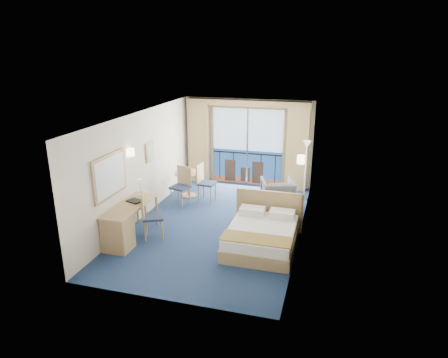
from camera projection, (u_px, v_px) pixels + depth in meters
floor at (218, 224)px, 9.90m from camera, size 6.50×6.50×0.00m
room_walls at (218, 155)px, 9.34m from camera, size 4.04×6.54×2.72m
balcony_door at (247, 149)px, 12.48m from camera, size 2.36×0.03×2.52m
curtain_left at (199, 143)px, 12.70m from camera, size 0.65×0.22×2.55m
curtain_right at (297, 149)px, 11.90m from camera, size 0.65×0.22×2.55m
pelmet at (247, 103)px, 11.92m from camera, size 3.80×0.25×0.18m
mirror at (110, 176)px, 8.55m from camera, size 0.05×1.25×0.95m
wall_print at (150, 152)px, 10.32m from camera, size 0.04×0.42×0.52m
sconce_left at (131, 152)px, 9.27m from camera, size 0.18×0.18×0.18m
sconce_right at (301, 159)px, 8.68m from camera, size 0.18×0.18×0.18m
bed at (262, 235)px, 8.70m from camera, size 1.58×1.88×0.99m
nightstand at (293, 215)px, 9.80m from camera, size 0.39×0.37×0.51m
phone at (294, 203)px, 9.75m from camera, size 0.22×0.19×0.09m
armchair at (278, 193)px, 10.87m from camera, size 1.07×1.09×0.78m
floor_lamp at (306, 155)px, 11.16m from camera, size 0.24×0.24×1.71m
desk at (121, 228)px, 8.64m from camera, size 0.59×1.71×0.80m
desk_chair at (149, 213)px, 9.01m from camera, size 0.62×0.61×1.07m
folder at (135, 201)px, 9.16m from camera, size 0.40×0.35×0.03m
desk_lamp at (140, 184)px, 9.40m from camera, size 0.11×0.11×0.41m
round_table at (188, 178)px, 11.61m from camera, size 0.80×0.80×0.72m
table_chair_a at (204, 180)px, 11.29m from camera, size 0.50×0.49×1.06m
table_chair_b at (182, 183)px, 11.03m from camera, size 0.55×0.56×1.06m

